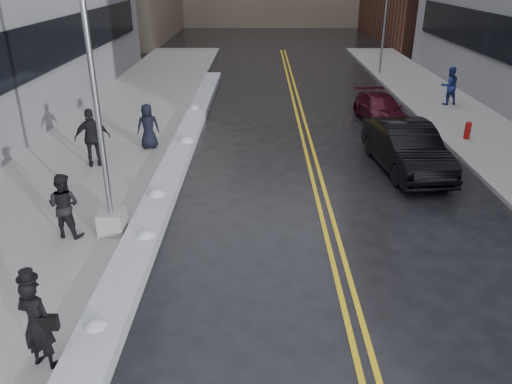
{
  "coord_description": "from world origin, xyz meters",
  "views": [
    {
      "loc": [
        0.58,
        -9.54,
        6.54
      ],
      "look_at": [
        0.47,
        2.07,
        1.3
      ],
      "focal_mm": 35.0,
      "sensor_mm": 36.0,
      "label": 1
    }
  ],
  "objects_px": {
    "pedestrian_fedora": "(37,323)",
    "lamppost": "(102,147)",
    "fire_hydrant": "(468,129)",
    "car_maroon": "(380,109)",
    "car_black": "(407,147)",
    "pedestrian_c": "(148,126)",
    "pedestrian_east": "(449,86)",
    "pedestrian_b": "(64,205)",
    "pedestrian_d": "(93,138)",
    "traffic_signal": "(385,21)"
  },
  "relations": [
    {
      "from": "pedestrian_d",
      "to": "car_black",
      "type": "xyz_separation_m",
      "value": [
        10.89,
        0.06,
        -0.34
      ]
    },
    {
      "from": "lamppost",
      "to": "fire_hydrant",
      "type": "relative_size",
      "value": 10.45
    },
    {
      "from": "lamppost",
      "to": "pedestrian_b",
      "type": "bearing_deg",
      "value": -171.35
    },
    {
      "from": "pedestrian_fedora",
      "to": "car_maroon",
      "type": "xyz_separation_m",
      "value": [
        9.28,
        15.68,
        -0.43
      ]
    },
    {
      "from": "pedestrian_b",
      "to": "car_black",
      "type": "relative_size",
      "value": 0.34
    },
    {
      "from": "pedestrian_b",
      "to": "car_maroon",
      "type": "distance_m",
      "value": 15.25
    },
    {
      "from": "fire_hydrant",
      "to": "pedestrian_b",
      "type": "xyz_separation_m",
      "value": [
        -13.42,
        -8.17,
        0.46
      ]
    },
    {
      "from": "lamppost",
      "to": "pedestrian_fedora",
      "type": "height_order",
      "value": "lamppost"
    },
    {
      "from": "pedestrian_b",
      "to": "pedestrian_c",
      "type": "bearing_deg",
      "value": -85.29
    },
    {
      "from": "pedestrian_fedora",
      "to": "pedestrian_c",
      "type": "height_order",
      "value": "pedestrian_fedora"
    },
    {
      "from": "pedestrian_fedora",
      "to": "lamppost",
      "type": "bearing_deg",
      "value": -73.42
    },
    {
      "from": "lamppost",
      "to": "car_black",
      "type": "relative_size",
      "value": 1.52
    },
    {
      "from": "pedestrian_fedora",
      "to": "car_black",
      "type": "relative_size",
      "value": 0.35
    },
    {
      "from": "lamppost",
      "to": "traffic_signal",
      "type": "bearing_deg",
      "value": 61.79
    },
    {
      "from": "traffic_signal",
      "to": "pedestrian_east",
      "type": "distance_m",
      "value": 8.83
    },
    {
      "from": "fire_hydrant",
      "to": "car_black",
      "type": "bearing_deg",
      "value": -137.33
    },
    {
      "from": "fire_hydrant",
      "to": "pedestrian_b",
      "type": "distance_m",
      "value": 15.71
    },
    {
      "from": "traffic_signal",
      "to": "fire_hydrant",
      "type": "bearing_deg",
      "value": -87.95
    },
    {
      "from": "traffic_signal",
      "to": "car_maroon",
      "type": "distance_m",
      "value": 11.71
    },
    {
      "from": "pedestrian_c",
      "to": "car_black",
      "type": "relative_size",
      "value": 0.34
    },
    {
      "from": "pedestrian_c",
      "to": "pedestrian_east",
      "type": "height_order",
      "value": "pedestrian_east"
    },
    {
      "from": "fire_hydrant",
      "to": "pedestrian_d",
      "type": "relative_size",
      "value": 0.36
    },
    {
      "from": "fire_hydrant",
      "to": "pedestrian_d",
      "type": "height_order",
      "value": "pedestrian_d"
    },
    {
      "from": "pedestrian_c",
      "to": "car_maroon",
      "type": "distance_m",
      "value": 10.62
    },
    {
      "from": "pedestrian_c",
      "to": "car_maroon",
      "type": "relative_size",
      "value": 0.41
    },
    {
      "from": "pedestrian_b",
      "to": "car_black",
      "type": "distance_m",
      "value": 11.3
    },
    {
      "from": "pedestrian_east",
      "to": "car_maroon",
      "type": "relative_size",
      "value": 0.45
    },
    {
      "from": "pedestrian_b",
      "to": "pedestrian_d",
      "type": "height_order",
      "value": "pedestrian_d"
    },
    {
      "from": "pedestrian_fedora",
      "to": "pedestrian_d",
      "type": "xyz_separation_m",
      "value": [
        -2.02,
        9.66,
        0.13
      ]
    },
    {
      "from": "pedestrian_fedora",
      "to": "pedestrian_c",
      "type": "distance_m",
      "value": 11.59
    },
    {
      "from": "traffic_signal",
      "to": "pedestrian_d",
      "type": "height_order",
      "value": "traffic_signal"
    },
    {
      "from": "fire_hydrant",
      "to": "car_maroon",
      "type": "xyz_separation_m",
      "value": [
        -2.92,
        2.89,
        0.06
      ]
    },
    {
      "from": "pedestrian_fedora",
      "to": "pedestrian_b",
      "type": "relative_size",
      "value": 1.03
    },
    {
      "from": "lamppost",
      "to": "fire_hydrant",
      "type": "bearing_deg",
      "value": 33.04
    },
    {
      "from": "pedestrian_b",
      "to": "car_maroon",
      "type": "bearing_deg",
      "value": -123.01
    },
    {
      "from": "traffic_signal",
      "to": "pedestrian_d",
      "type": "xyz_separation_m",
      "value": [
        -13.72,
        -17.14,
        -2.23
      ]
    },
    {
      "from": "traffic_signal",
      "to": "pedestrian_fedora",
      "type": "distance_m",
      "value": 29.33
    },
    {
      "from": "pedestrian_east",
      "to": "car_maroon",
      "type": "distance_m",
      "value": 4.89
    },
    {
      "from": "lamppost",
      "to": "pedestrian_b",
      "type": "xyz_separation_m",
      "value": [
        -1.12,
        -0.17,
        -1.52
      ]
    },
    {
      "from": "lamppost",
      "to": "car_maroon",
      "type": "height_order",
      "value": "lamppost"
    },
    {
      "from": "fire_hydrant",
      "to": "car_black",
      "type": "height_order",
      "value": "car_black"
    },
    {
      "from": "traffic_signal",
      "to": "car_black",
      "type": "height_order",
      "value": "traffic_signal"
    },
    {
      "from": "pedestrian_fedora",
      "to": "pedestrian_east",
      "type": "height_order",
      "value": "pedestrian_east"
    },
    {
      "from": "lamppost",
      "to": "pedestrian_c",
      "type": "distance_m",
      "value": 6.97
    },
    {
      "from": "lamppost",
      "to": "pedestrian_b",
      "type": "distance_m",
      "value": 1.89
    },
    {
      "from": "car_maroon",
      "to": "pedestrian_d",
      "type": "bearing_deg",
      "value": -156.72
    },
    {
      "from": "pedestrian_b",
      "to": "car_black",
      "type": "height_order",
      "value": "pedestrian_b"
    },
    {
      "from": "lamppost",
      "to": "pedestrian_d",
      "type": "bearing_deg",
      "value": 111.57
    },
    {
      "from": "fire_hydrant",
      "to": "pedestrian_east",
      "type": "height_order",
      "value": "pedestrian_east"
    },
    {
      "from": "lamppost",
      "to": "car_maroon",
      "type": "relative_size",
      "value": 1.8
    }
  ]
}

